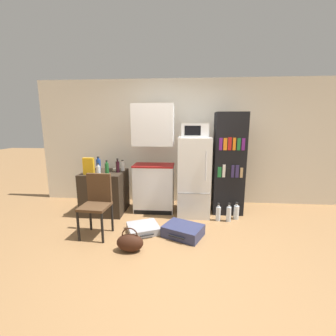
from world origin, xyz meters
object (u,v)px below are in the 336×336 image
object	(u,v)px
bottle_milk_white	(123,166)
side_table	(105,192)
kitchen_hutch	(154,163)
bowl	(116,170)
microwave	(195,130)
handbag	(130,242)
chair	(97,199)
water_bottle_back	(229,214)
bookshelf	(229,164)
refrigerator	(194,176)
water_bottle_middle	(218,213)
cereal_box	(89,166)
suitcase_large_flat	(143,228)
bottle_clear_short	(98,170)
water_bottle_front	(236,212)
suitcase_small_flat	(183,231)
bottle_wine_dark	(118,166)
bottle_blue_soda	(98,164)
bottle_green_tall	(107,168)

from	to	relation	value
bottle_milk_white	side_table	bearing A→B (deg)	-158.93
kitchen_hutch	bowl	xyz separation A→B (m)	(-0.73, -0.00, -0.14)
microwave	handbag	world-z (taller)	microwave
chair	water_bottle_back	world-z (taller)	chair
kitchen_hutch	bookshelf	size ratio (longest dim) A/B	1.08
refrigerator	water_bottle_middle	world-z (taller)	refrigerator
cereal_box	water_bottle_middle	distance (m)	2.43
handbag	water_bottle_back	size ratio (longest dim) A/B	1.07
microwave	bottle_milk_white	size ratio (longest dim) A/B	2.30
chair	microwave	bearing A→B (deg)	35.51
suitcase_large_flat	water_bottle_back	bearing A→B (deg)	-4.22
bottle_clear_short	microwave	bearing A→B (deg)	11.31
bottle_clear_short	water_bottle_front	world-z (taller)	bottle_clear_short
bowl	handbag	xyz separation A→B (m)	(0.61, -1.46, -0.68)
water_bottle_back	cereal_box	bearing A→B (deg)	179.18
kitchen_hutch	microwave	xyz separation A→B (m)	(0.75, -0.09, 0.61)
cereal_box	suitcase_large_flat	bearing A→B (deg)	-26.72
handbag	suitcase_small_flat	bearing A→B (deg)	34.04
kitchen_hutch	chair	size ratio (longest dim) A/B	2.17
bowl	cereal_box	bearing A→B (deg)	-135.15
water_bottle_middle	bookshelf	bearing A→B (deg)	63.07
cereal_box	suitcase_large_flat	distance (m)	1.48
bottle_milk_white	cereal_box	xyz separation A→B (m)	(-0.51, -0.37, 0.06)
bottle_wine_dark	water_bottle_middle	size ratio (longest dim) A/B	0.81
bookshelf	suitcase_large_flat	size ratio (longest dim) A/B	3.11
water_bottle_middle	refrigerator	bearing A→B (deg)	144.62
chair	suitcase_small_flat	xyz separation A→B (m)	(1.30, 0.01, -0.47)
water_bottle_front	bowl	bearing A→B (deg)	172.57
bookshelf	bottle_wine_dark	xyz separation A→B (m)	(-2.06, -0.18, -0.04)
kitchen_hutch	suitcase_small_flat	bearing A→B (deg)	-59.78
kitchen_hutch	bottle_blue_soda	distance (m)	1.11
kitchen_hutch	bottle_wine_dark	bearing A→B (deg)	-167.00
bottle_blue_soda	bottle_clear_short	xyz separation A→B (m)	(0.20, -0.50, -0.02)
refrigerator	bowl	bearing A→B (deg)	176.60
suitcase_large_flat	bowl	bearing A→B (deg)	103.32
bottle_milk_white	handbag	xyz separation A→B (m)	(0.48, -1.46, -0.75)
side_table	water_bottle_back	bearing A→B (deg)	-6.97
bottle_milk_white	bowl	bearing A→B (deg)	178.46
bottle_clear_short	cereal_box	world-z (taller)	cereal_box
cereal_box	chair	size ratio (longest dim) A/B	0.32
refrigerator	microwave	size ratio (longest dim) A/B	3.05
kitchen_hutch	chair	distance (m)	1.30
water_bottle_middle	bowl	bearing A→B (deg)	168.38
bookshelf	bottle_green_tall	world-z (taller)	bookshelf
bookshelf	chair	xyz separation A→B (m)	(-2.13, -1.03, -0.39)
cereal_box	water_bottle_front	distance (m)	2.75
suitcase_large_flat	bookshelf	bearing A→B (deg)	9.25
bottle_wine_dark	chair	xyz separation A→B (m)	(-0.07, -0.85, -0.34)
side_table	bottle_blue_soda	size ratio (longest dim) A/B	3.06
refrigerator	microwave	xyz separation A→B (m)	(-0.00, -0.00, 0.84)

